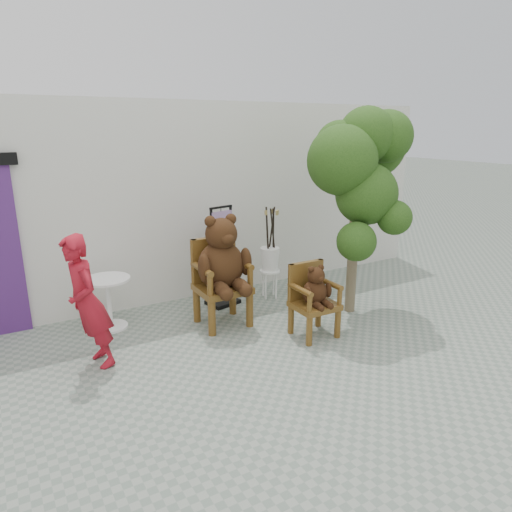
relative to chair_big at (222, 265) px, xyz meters
The scene contains 9 objects.
ground_plane 1.66m from the chair_big, 85.96° to the right, with size 60.00×60.00×0.00m, color gray.
back_wall 1.80m from the chair_big, 86.57° to the left, with size 9.00×1.00×3.00m, color silver.
chair_big is the anchor object (origin of this frame).
chair_small 1.27m from the chair_big, 45.65° to the right, with size 0.54×0.51×0.95m.
person 1.81m from the chair_big, 169.89° to the right, with size 0.56×0.37×1.54m, color maroon.
cafe_table 1.57m from the chair_big, 155.12° to the left, with size 0.60×0.60×0.70m.
display_stand 0.78m from the chair_big, 64.00° to the left, with size 0.52×0.44×1.51m.
stool_bucket 1.23m from the chair_big, 26.37° to the left, with size 0.32×0.32×1.45m.
tree 2.38m from the chair_big, 14.69° to the right, with size 1.81×1.56×2.89m.
Camera 1 is at (-2.60, -3.85, 2.63)m, focal length 32.00 mm.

